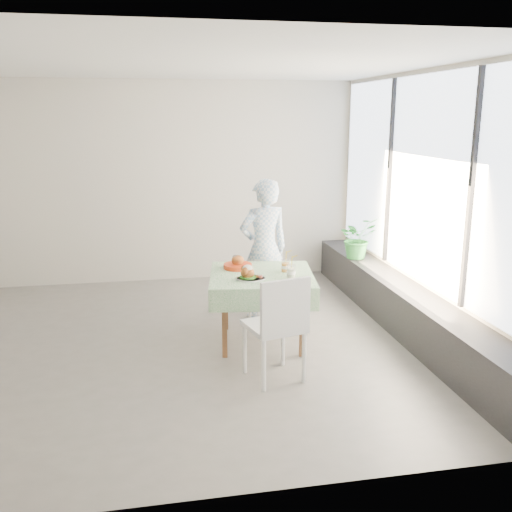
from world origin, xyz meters
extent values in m
plane|color=#5E5C59|center=(0.00, 0.00, 0.00)|extent=(6.00, 6.00, 0.00)
plane|color=white|center=(0.00, 0.00, 2.80)|extent=(6.00, 6.00, 0.00)
cube|color=beige|center=(0.00, 2.50, 1.40)|extent=(6.00, 0.02, 2.80)
cube|color=beige|center=(0.00, -2.50, 1.40)|extent=(6.00, 0.02, 2.80)
cube|color=beige|center=(3.00, 0.00, 1.40)|extent=(0.02, 5.00, 2.80)
cube|color=#D1E0F9|center=(2.97, 0.00, 1.65)|extent=(0.01, 4.80, 2.18)
cube|color=black|center=(2.80, 0.00, 0.25)|extent=(0.40, 4.80, 0.50)
cube|color=brown|center=(1.19, -0.07, 0.71)|extent=(1.02, 1.02, 0.04)
cube|color=white|center=(1.19, -0.07, 0.74)|extent=(1.18, 1.18, 0.01)
cube|color=white|center=(1.39, 0.75, 0.40)|extent=(0.48, 0.48, 0.04)
cube|color=white|center=(1.45, 0.91, 0.61)|extent=(0.37, 0.15, 0.38)
cube|color=white|center=(1.13, -0.92, 0.50)|extent=(0.57, 0.57, 0.04)
cube|color=white|center=(1.18, -1.12, 0.75)|extent=(0.46, 0.16, 0.46)
imported|color=#84ADD4|center=(1.37, 0.71, 0.82)|extent=(0.66, 0.50, 1.63)
cylinder|color=white|center=(1.04, -0.25, 0.75)|extent=(0.29, 0.29, 0.02)
cylinder|color=#1B5014|center=(1.01, -0.25, 0.76)|extent=(0.16, 0.16, 0.02)
ellipsoid|color=brown|center=(1.01, -0.25, 0.81)|extent=(0.14, 0.13, 0.11)
ellipsoid|color=white|center=(1.01, -0.25, 0.86)|extent=(0.10, 0.09, 0.07)
cylinder|color=maroon|center=(1.13, -0.26, 0.77)|extent=(0.05, 0.05, 0.03)
cylinder|color=white|center=(1.44, -0.04, 0.80)|extent=(0.09, 0.09, 0.13)
cylinder|color=orange|center=(1.44, -0.04, 0.79)|extent=(0.08, 0.08, 0.09)
cylinder|color=white|center=(1.44, -0.04, 0.87)|extent=(0.09, 0.09, 0.01)
cylinder|color=yellow|center=(1.45, -0.04, 0.92)|extent=(0.01, 0.03, 0.17)
cylinder|color=white|center=(1.45, -0.26, 0.81)|extent=(0.09, 0.09, 0.13)
cylinder|color=#E8E8C2|center=(1.45, -0.26, 0.79)|extent=(0.08, 0.08, 0.09)
cylinder|color=white|center=(1.45, -0.26, 0.87)|extent=(0.09, 0.09, 0.01)
cylinder|color=yellow|center=(1.45, -0.26, 0.92)|extent=(0.01, 0.03, 0.17)
cylinder|color=red|center=(0.98, 0.19, 0.77)|extent=(0.30, 0.30, 0.05)
cylinder|color=white|center=(0.98, 0.19, 0.78)|extent=(0.25, 0.25, 0.02)
ellipsoid|color=brown|center=(0.98, 0.19, 0.83)|extent=(0.13, 0.13, 0.11)
imported|color=#2B833B|center=(2.73, 1.30, 0.77)|extent=(0.59, 0.54, 0.54)
camera|label=1|loc=(0.08, -5.59, 2.33)|focal=40.00mm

